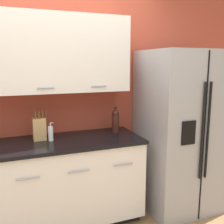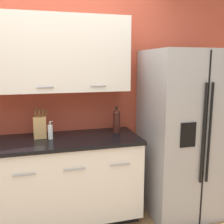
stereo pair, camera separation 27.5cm
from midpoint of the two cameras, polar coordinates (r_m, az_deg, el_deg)
wall_back at (r=2.89m, az=-16.53°, el=5.05°), size 10.00×0.39×2.60m
counter_unit at (r=2.84m, az=-16.14°, el=-14.96°), size 1.87×0.64×0.91m
refrigerator at (r=3.09m, az=12.27°, el=-4.01°), size 0.86×0.81×1.81m
knife_block at (r=2.73m, az=-18.33°, el=-3.41°), size 0.14×0.10×0.32m
wine_bottle at (r=2.89m, az=-1.97°, el=-1.87°), size 0.08×0.08×0.29m
soap_dispenser at (r=2.68m, az=-16.09°, el=-4.52°), size 0.05×0.05×0.18m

